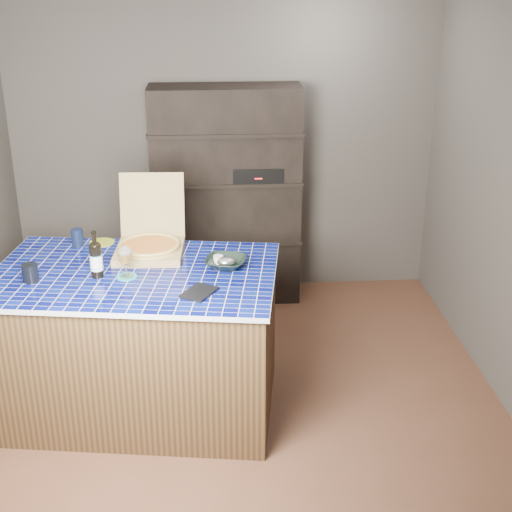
{
  "coord_description": "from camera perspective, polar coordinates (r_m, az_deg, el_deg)",
  "views": [
    {
      "loc": [
        -0.13,
        -4.07,
        2.69
      ],
      "look_at": [
        0.14,
        0.0,
        1.0
      ],
      "focal_mm": 50.0,
      "sensor_mm": 36.0,
      "label": 1
    }
  ],
  "objects": [
    {
      "name": "white_jar",
      "position": [
        4.44,
        -3.03,
        -0.3
      ],
      "size": [
        0.06,
        0.06,
        0.05
      ],
      "primitive_type": "cylinder",
      "color": "silver",
      "rests_on": "kitchen_island"
    },
    {
      "name": "wine_glass",
      "position": [
        4.28,
        -10.43,
        0.01
      ],
      "size": [
        0.09,
        0.09,
        0.19
      ],
      "color": "white",
      "rests_on": "teal_trivet"
    },
    {
      "name": "green_trivet",
      "position": [
        4.89,
        -12.23,
        1.07
      ],
      "size": [
        0.17,
        0.17,
        0.01
      ],
      "primitive_type": "cylinder",
      "color": "#92A122",
      "rests_on": "kitchen_island"
    },
    {
      "name": "mead_bottle",
      "position": [
        4.33,
        -12.67,
        -0.24
      ],
      "size": [
        0.08,
        0.08,
        0.29
      ],
      "color": "black",
      "rests_on": "kitchen_island"
    },
    {
      "name": "kitchen_island",
      "position": [
        4.6,
        -9.39,
        -6.67
      ],
      "size": [
        1.86,
        1.32,
        0.95
      ],
      "rotation": [
        0.0,
        0.0,
        -0.14
      ],
      "color": "#4F391F",
      "rests_on": "floor"
    },
    {
      "name": "room",
      "position": [
        4.32,
        -1.89,
        3.01
      ],
      "size": [
        3.5,
        3.5,
        3.5
      ],
      "color": "brown",
      "rests_on": "ground"
    },
    {
      "name": "tumbler",
      "position": [
        4.39,
        -17.61,
        -1.29
      ],
      "size": [
        0.1,
        0.1,
        0.11
      ],
      "primitive_type": "cylinder",
      "color": "black",
      "rests_on": "kitchen_island"
    },
    {
      "name": "shelving_unit",
      "position": [
        5.88,
        -2.34,
        4.8
      ],
      "size": [
        1.2,
        0.41,
        1.8
      ],
      "color": "black",
      "rests_on": "floor"
    },
    {
      "name": "teal_trivet",
      "position": [
        4.33,
        -10.3,
        -1.64
      ],
      "size": [
        0.13,
        0.13,
        0.01
      ],
      "primitive_type": "cylinder",
      "color": "teal",
      "rests_on": "kitchen_island"
    },
    {
      "name": "navy_cup",
      "position": [
        4.85,
        -14.11,
        1.44
      ],
      "size": [
        0.08,
        0.08,
        0.12
      ],
      "primitive_type": "cylinder",
      "color": "black",
      "rests_on": "kitchen_island"
    },
    {
      "name": "pizza_box",
      "position": [
        4.63,
        -8.5,
        0.97
      ],
      "size": [
        0.45,
        0.54,
        0.46
      ],
      "rotation": [
        0.0,
        0.0,
        -0.05
      ],
      "color": "#957D4C",
      "rests_on": "kitchen_island"
    },
    {
      "name": "bowl",
      "position": [
        4.39,
        -2.41,
        -0.53
      ],
      "size": [
        0.31,
        0.31,
        0.06
      ],
      "primitive_type": "imported",
      "rotation": [
        0.0,
        0.0,
        -0.27
      ],
      "color": "black",
      "rests_on": "kitchen_island"
    },
    {
      "name": "dvd_case",
      "position": [
        4.06,
        -4.56,
        -2.92
      ],
      "size": [
        0.23,
        0.25,
        0.02
      ],
      "primitive_type": "cube",
      "rotation": [
        0.0,
        0.0,
        -0.53
      ],
      "color": "black",
      "rests_on": "kitchen_island"
    },
    {
      "name": "foil_contents",
      "position": [
        4.38,
        -2.42,
        -0.42
      ],
      "size": [
        0.11,
        0.09,
        0.05
      ],
      "primitive_type": "ellipsoid",
      "color": "silver",
      "rests_on": "bowl"
    }
  ]
}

